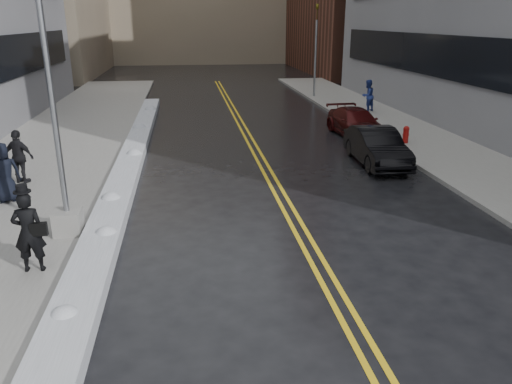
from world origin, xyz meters
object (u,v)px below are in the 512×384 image
object	(u,v)px
traffic_signal	(316,47)
pedestrian_fedora	(29,232)
fire_hydrant	(406,134)
car_maroon	(356,123)
car_black	(377,147)
lamppost	(57,139)
pedestrian_d	(19,157)
pedestrian_c	(4,173)
pedestrian_east	(368,96)

from	to	relation	value
traffic_signal	pedestrian_fedora	size ratio (longest dim) A/B	3.43
fire_hydrant	car_maroon	world-z (taller)	car_maroon
traffic_signal	car_black	distance (m)	16.88
lamppost	traffic_signal	size ratio (longest dim) A/B	1.27
pedestrian_d	traffic_signal	bearing A→B (deg)	-106.67
pedestrian_fedora	pedestrian_d	world-z (taller)	pedestrian_fedora
fire_hydrant	traffic_signal	distance (m)	14.30
traffic_signal	pedestrian_c	world-z (taller)	traffic_signal
pedestrian_c	car_maroon	bearing A→B (deg)	-170.31
pedestrian_c	pedestrian_d	world-z (taller)	pedestrian_c
traffic_signal	pedestrian_c	distance (m)	24.04
pedestrian_east	car_black	bearing A→B (deg)	41.06
pedestrian_east	car_maroon	xyz separation A→B (m)	(-2.54, -5.52, -0.42)
pedestrian_d	car_black	distance (m)	12.41
fire_hydrant	car_maroon	xyz separation A→B (m)	(-1.50, 2.19, 0.08)
pedestrian_fedora	fire_hydrant	bearing A→B (deg)	-144.20
lamppost	car_maroon	xyz separation A→B (m)	(10.80, 10.19, -1.90)
car_black	pedestrian_c	bearing A→B (deg)	-165.30
pedestrian_fedora	car_black	size ratio (longest dim) A/B	0.42
traffic_signal	pedestrian_east	world-z (taller)	traffic_signal
lamppost	fire_hydrant	xyz separation A→B (m)	(12.30, 8.00, -1.98)
lamppost	pedestrian_fedora	world-z (taller)	lamppost
pedestrian_east	car_maroon	world-z (taller)	pedestrian_east
lamppost	car_maroon	world-z (taller)	lamppost
fire_hydrant	pedestrian_east	bearing A→B (deg)	82.33
pedestrian_east	pedestrian_fedora	bearing A→B (deg)	21.23
pedestrian_d	car_maroon	size ratio (longest dim) A/B	0.40
lamppost	car_black	xyz separation A→B (m)	(10.01, 5.44, -1.85)
lamppost	pedestrian_c	size ratio (longest dim) A/B	4.38
fire_hydrant	car_maroon	distance (m)	2.65
traffic_signal	pedestrian_c	bearing A→B (deg)	-125.97
lamppost	pedestrian_d	size ratio (longest dim) A/B	4.38
car_black	pedestrian_fedora	bearing A→B (deg)	-142.75
car_maroon	pedestrian_d	bearing A→B (deg)	-159.59
pedestrian_fedora	car_black	bearing A→B (deg)	-146.91
fire_hydrant	car_maroon	bearing A→B (deg)	124.43
pedestrian_east	car_black	world-z (taller)	pedestrian_east
traffic_signal	pedestrian_fedora	bearing A→B (deg)	-116.89
pedestrian_east	pedestrian_d	bearing A→B (deg)	4.74
fire_hydrant	car_black	xyz separation A→B (m)	(-2.29, -2.56, 0.13)
pedestrian_fedora	pedestrian_east	size ratio (longest dim) A/B	0.98
pedestrian_fedora	pedestrian_d	xyz separation A→B (m)	(-2.03, 6.34, -0.00)
lamppost	fire_hydrant	size ratio (longest dim) A/B	10.45
pedestrian_fedora	car_maroon	size ratio (longest dim) A/B	0.40
car_maroon	pedestrian_c	bearing A→B (deg)	-153.18
fire_hydrant	pedestrian_c	size ratio (longest dim) A/B	0.42
car_black	lamppost	bearing A→B (deg)	-149.63
pedestrian_east	car_maroon	size ratio (longest dim) A/B	0.41
pedestrian_d	pedestrian_east	distance (m)	19.33
pedestrian_c	pedestrian_d	distance (m)	1.79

